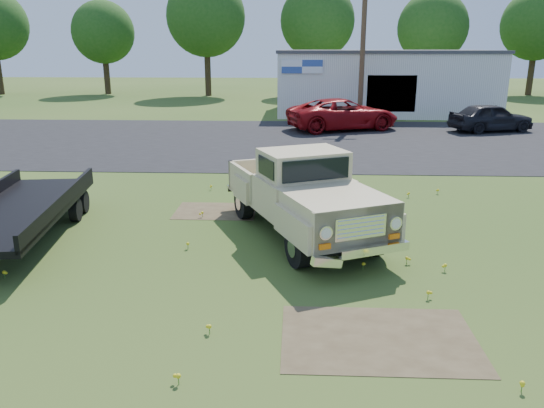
{
  "coord_description": "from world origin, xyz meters",
  "views": [
    {
      "loc": [
        0.18,
        -10.33,
        4.33
      ],
      "look_at": [
        -0.34,
        1.0,
        0.97
      ],
      "focal_mm": 35.0,
      "sensor_mm": 36.0,
      "label": 1
    }
  ],
  "objects": [
    {
      "name": "ground",
      "position": [
        0.0,
        0.0,
        0.0
      ],
      "size": [
        140.0,
        140.0,
        0.0
      ],
      "primitive_type": "plane",
      "color": "#2F4D19",
      "rests_on": "ground"
    },
    {
      "name": "asphalt_lot",
      "position": [
        0.0,
        15.0,
        0.0
      ],
      "size": [
        90.0,
        14.0,
        0.02
      ],
      "primitive_type": "cube",
      "color": "black",
      "rests_on": "ground"
    },
    {
      "name": "dirt_patch_a",
      "position": [
        1.5,
        -3.0,
        0.0
      ],
      "size": [
        3.0,
        2.0,
        0.01
      ],
      "primitive_type": "cube",
      "color": "#4B3D28",
      "rests_on": "ground"
    },
    {
      "name": "dirt_patch_b",
      "position": [
        -2.0,
        3.5,
        0.0
      ],
      "size": [
        2.2,
        1.6,
        0.01
      ],
      "primitive_type": "cube",
      "color": "#4B3D28",
      "rests_on": "ground"
    },
    {
      "name": "commercial_building",
      "position": [
        6.0,
        26.99,
        2.1
      ],
      "size": [
        14.2,
        8.2,
        4.15
      ],
      "color": "silver",
      "rests_on": "ground"
    },
    {
      "name": "utility_pole_mid",
      "position": [
        4.0,
        22.0,
        4.6
      ],
      "size": [
        1.6,
        0.3,
        9.0
      ],
      "color": "#4C3623",
      "rests_on": "ground"
    },
    {
      "name": "treeline_b",
      "position": [
        -18.0,
        41.0,
        5.67
      ],
      "size": [
        5.76,
        5.76,
        8.57
      ],
      "color": "#332617",
      "rests_on": "ground"
    },
    {
      "name": "treeline_c",
      "position": [
        -8.0,
        39.5,
        6.93
      ],
      "size": [
        7.04,
        7.04,
        10.47
      ],
      "color": "#332617",
      "rests_on": "ground"
    },
    {
      "name": "treeline_d",
      "position": [
        2.0,
        40.5,
        6.62
      ],
      "size": [
        6.72,
        6.72,
        10.0
      ],
      "color": "#332617",
      "rests_on": "ground"
    },
    {
      "name": "treeline_e",
      "position": [
        12.0,
        39.0,
        5.98
      ],
      "size": [
        6.08,
        6.08,
        9.04
      ],
      "color": "#332617",
      "rests_on": "ground"
    },
    {
      "name": "treeline_f",
      "position": [
        22.0,
        41.5,
        6.3
      ],
      "size": [
        6.4,
        6.4,
        9.52
      ],
      "color": "#332617",
      "rests_on": "ground"
    },
    {
      "name": "vintage_pickup_truck",
      "position": [
        0.35,
        1.7,
        1.04
      ],
      "size": [
        4.35,
        6.11,
        2.07
      ],
      "primitive_type": null,
      "rotation": [
        0.0,
        0.0,
        0.42
      ],
      "color": "tan",
      "rests_on": "ground"
    },
    {
      "name": "flatbed_trailer",
      "position": [
        -6.19,
        1.06,
        0.84
      ],
      "size": [
        2.87,
        6.4,
        1.69
      ],
      "primitive_type": null,
      "rotation": [
        0.0,
        0.0,
        0.13
      ],
      "color": "black",
      "rests_on": "ground"
    },
    {
      "name": "red_pickup",
      "position": [
        2.72,
        18.7,
        0.83
      ],
      "size": [
        6.58,
        4.7,
        1.67
      ],
      "primitive_type": "imported",
      "rotation": [
        0.0,
        0.0,
        1.93
      ],
      "color": "maroon",
      "rests_on": "ground"
    },
    {
      "name": "dark_sedan",
      "position": [
        10.5,
        18.39,
        0.75
      ],
      "size": [
        4.69,
        2.87,
        1.49
      ],
      "primitive_type": "imported",
      "rotation": [
        0.0,
        0.0,
        1.84
      ],
      "color": "black",
      "rests_on": "ground"
    }
  ]
}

